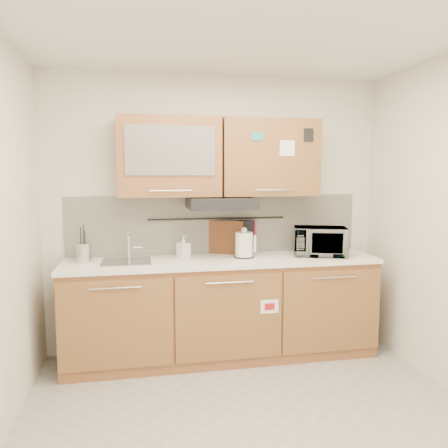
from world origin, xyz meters
name	(u,v)px	position (x,y,z in m)	size (l,w,h in m)	color
floor	(257,429)	(0.00, 0.00, 0.00)	(3.20, 3.20, 0.00)	#9E9993
ceiling	(260,18)	(0.00, 0.00, 2.60)	(3.20, 3.20, 0.00)	white
wall_back	(217,214)	(0.00, 1.50, 1.30)	(3.20, 3.20, 0.00)	silver
base_cabinet	(223,314)	(0.00, 1.19, 0.41)	(2.80, 0.64, 0.88)	#A26239
countertop	(223,261)	(0.00, 1.19, 0.90)	(2.82, 0.62, 0.04)	white
backsplash	(217,224)	(0.00, 1.49, 1.20)	(2.80, 0.02, 0.56)	silver
upper_cabinets	(219,158)	(0.00, 1.32, 1.83)	(1.82, 0.37, 0.70)	#A26239
range_hood	(221,203)	(0.00, 1.25, 1.42)	(0.60, 0.46, 0.10)	black
sink	(127,261)	(-0.85, 1.21, 0.92)	(0.42, 0.40, 0.26)	silver
utensil_rail	(217,219)	(0.00, 1.45, 1.26)	(0.02, 0.02, 1.30)	black
utensil_crock	(84,252)	(-1.21, 1.28, 1.00)	(0.17, 0.17, 0.33)	#BABABF
kettle	(244,245)	(0.20, 1.21, 1.03)	(0.20, 0.18, 0.28)	white
toaster	(318,246)	(0.90, 1.16, 1.01)	(0.26, 0.20, 0.17)	black
microwave	(320,241)	(0.93, 1.18, 1.05)	(0.48, 0.33, 0.27)	#999999
soap_bottle	(183,247)	(-0.34, 1.28, 1.02)	(0.09, 0.10, 0.21)	#999999
cutting_board	(224,244)	(0.06, 1.44, 1.01)	(0.37, 0.03, 0.46)	brown
oven_mitt	(232,230)	(0.14, 1.44, 1.15)	(0.11, 0.03, 0.19)	navy
dark_pouch	(247,232)	(0.28, 1.44, 1.12)	(0.15, 0.04, 0.23)	black
pot_holder	(251,227)	(0.32, 1.44, 1.17)	(0.12, 0.02, 0.14)	red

